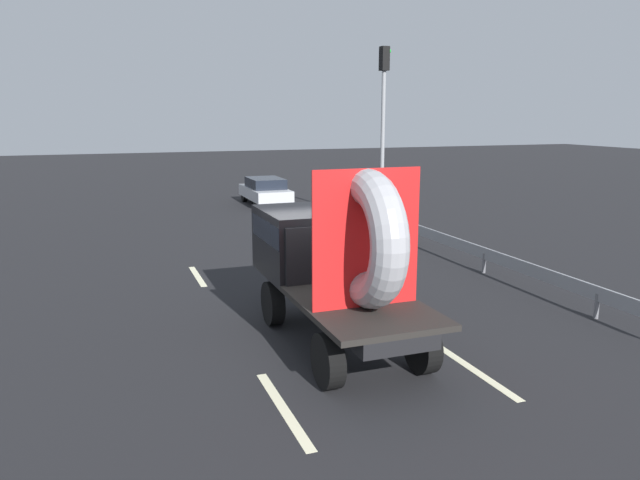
{
  "coord_description": "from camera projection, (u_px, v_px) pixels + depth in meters",
  "views": [
    {
      "loc": [
        -4.06,
        -10.69,
        4.29
      ],
      "look_at": [
        0.02,
        0.34,
        1.83
      ],
      "focal_mm": 33.91,
      "sensor_mm": 36.0,
      "label": 1
    }
  ],
  "objects": [
    {
      "name": "distant_sedan",
      "position": [
        265.0,
        190.0,
        28.96
      ],
      "size": [
        1.69,
        3.94,
        1.28
      ],
      "color": "black",
      "rests_on": "ground_plane"
    },
    {
      "name": "ground_plane",
      "position": [
        325.0,
        333.0,
        12.07
      ],
      "size": [
        120.0,
        120.0,
        0.0
      ],
      "primitive_type": "plane",
      "color": "black"
    },
    {
      "name": "lane_dash_left_far",
      "position": [
        198.0,
        276.0,
        16.25
      ],
      "size": [
        0.16,
        2.15,
        0.01
      ],
      "primitive_type": "cube",
      "rotation": [
        0.0,
        0.0,
        1.57
      ],
      "color": "beige",
      "rests_on": "ground_plane"
    },
    {
      "name": "traffic_light",
      "position": [
        383.0,
        112.0,
        23.62
      ],
      "size": [
        0.42,
        0.36,
        6.82
      ],
      "color": "gray",
      "rests_on": "ground_plane"
    },
    {
      "name": "flatbed_truck",
      "position": [
        330.0,
        253.0,
        11.55
      ],
      "size": [
        2.02,
        5.13,
        3.44
      ],
      "color": "black",
      "rests_on": "ground_plane"
    },
    {
      "name": "lane_dash_right_near",
      "position": [
        466.0,
        365.0,
        10.52
      ],
      "size": [
        0.16,
        2.96,
        0.01
      ],
      "primitive_type": "cube",
      "rotation": [
        0.0,
        0.0,
        1.57
      ],
      "color": "beige",
      "rests_on": "ground_plane"
    },
    {
      "name": "lane_dash_left_near",
      "position": [
        283.0,
        408.0,
        8.96
      ],
      "size": [
        0.16,
        2.55,
        0.01
      ],
      "primitive_type": "cube",
      "rotation": [
        0.0,
        0.0,
        1.57
      ],
      "color": "beige",
      "rests_on": "ground_plane"
    },
    {
      "name": "lane_dash_right_far",
      "position": [
        317.0,
        265.0,
        17.47
      ],
      "size": [
        0.16,
        2.4,
        0.01
      ],
      "primitive_type": "cube",
      "rotation": [
        0.0,
        0.0,
        1.57
      ],
      "color": "beige",
      "rests_on": "ground_plane"
    },
    {
      "name": "guardrail",
      "position": [
        445.0,
        240.0,
        18.35
      ],
      "size": [
        0.1,
        16.12,
        0.71
      ],
      "color": "gray",
      "rests_on": "ground_plane"
    }
  ]
}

